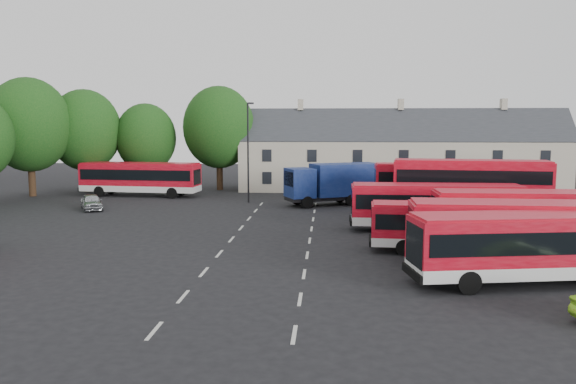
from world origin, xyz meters
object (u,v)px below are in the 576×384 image
box_truck (334,182)px  lamppost (248,150)px  silver_car (92,202)px  bus_row_a (538,242)px  bus_dd_south (470,187)px

box_truck → lamppost: (-7.99, 0.96, 2.86)m
box_truck → lamppost: lamppost is taller
silver_car → lamppost: 14.59m
bus_row_a → lamppost: size_ratio=1.28×
bus_row_a → silver_car: (-29.88, 20.60, -1.29)m
bus_row_a → bus_dd_south: bearing=76.5°
bus_row_a → bus_dd_south: bus_dd_south is taller
bus_row_a → lamppost: (-17.00, 25.96, 3.00)m
bus_dd_south → lamppost: (-18.11, 8.97, 2.32)m
box_truck → bus_row_a: bearing=-94.4°
bus_dd_south → box_truck: bus_dd_south is taller
lamppost → bus_row_a: bearing=-56.8°
bus_dd_south → box_truck: bearing=148.3°
bus_dd_south → box_truck: (-10.12, 8.02, -0.55)m
bus_dd_south → lamppost: 20.34m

